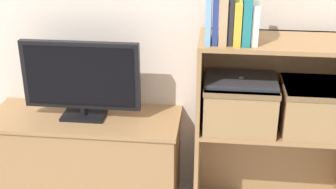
% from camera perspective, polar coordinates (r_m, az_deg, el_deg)
% --- Properties ---
extents(tv_stand, '(0.99, 0.38, 0.49)m').
position_cam_1_polar(tv_stand, '(2.57, -9.79, -7.55)').
color(tv_stand, olive).
rests_on(tv_stand, ground_plane).
extents(tv, '(0.59, 0.14, 0.40)m').
position_cam_1_polar(tv, '(2.37, -10.57, 1.99)').
color(tv, black).
rests_on(tv, tv_stand).
extents(bookshelf_lower_tier, '(0.78, 0.33, 0.50)m').
position_cam_1_polar(bookshelf_lower_tier, '(2.51, 12.47, -6.92)').
color(bookshelf_lower_tier, olive).
rests_on(bookshelf_lower_tier, ground_plane).
extents(bookshelf_upper_tier, '(0.78, 0.33, 0.44)m').
position_cam_1_polar(bookshelf_upper_tier, '(2.31, 13.49, 3.11)').
color(bookshelf_upper_tier, olive).
rests_on(bookshelf_upper_tier, bookshelf_lower_tier).
extents(book_skyblue, '(0.02, 0.16, 0.24)m').
position_cam_1_polar(book_skyblue, '(2.09, 4.99, 9.57)').
color(book_skyblue, '#709ECC').
rests_on(book_skyblue, bookshelf_upper_tier).
extents(book_navy, '(0.03, 0.14, 0.21)m').
position_cam_1_polar(book_navy, '(2.09, 5.83, 9.20)').
color(book_navy, navy).
rests_on(book_navy, bookshelf_upper_tier).
extents(book_tan, '(0.04, 0.15, 0.21)m').
position_cam_1_polar(book_tan, '(2.09, 6.77, 9.07)').
color(book_tan, tan).
rests_on(book_tan, bookshelf_upper_tier).
extents(book_charcoal, '(0.02, 0.13, 0.23)m').
position_cam_1_polar(book_charcoal, '(2.09, 7.67, 9.30)').
color(book_charcoal, '#232328').
rests_on(book_charcoal, bookshelf_upper_tier).
extents(book_mustard, '(0.03, 0.16, 0.19)m').
position_cam_1_polar(book_mustard, '(2.10, 8.46, 8.78)').
color(book_mustard, gold).
rests_on(book_mustard, bookshelf_upper_tier).
extents(book_teal, '(0.04, 0.15, 0.26)m').
position_cam_1_polar(book_teal, '(2.09, 9.60, 9.60)').
color(book_teal, '#1E7075').
rests_on(book_teal, bookshelf_upper_tier).
extents(book_ivory, '(0.03, 0.13, 0.18)m').
position_cam_1_polar(book_ivory, '(2.10, 10.52, 8.50)').
color(book_ivory, silver).
rests_on(book_ivory, bookshelf_upper_tier).
extents(storage_basket_left, '(0.35, 0.30, 0.23)m').
position_cam_1_polar(storage_basket_left, '(2.28, 8.72, -0.93)').
color(storage_basket_left, '#937047').
rests_on(storage_basket_left, bookshelf_lower_tier).
extents(storage_basket_right, '(0.35, 0.30, 0.23)m').
position_cam_1_polar(storage_basket_right, '(2.33, 17.83, -1.31)').
color(storage_basket_right, '#937047').
rests_on(storage_basket_right, bookshelf_lower_tier).
extents(laptop, '(0.34, 0.23, 0.02)m').
position_cam_1_polar(laptop, '(2.23, 8.90, 1.76)').
color(laptop, '#2D2D33').
rests_on(laptop, storage_basket_left).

